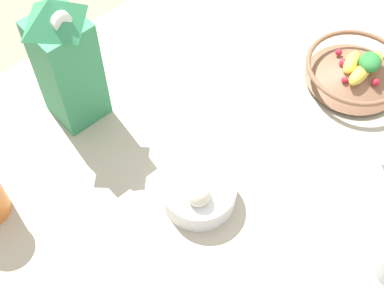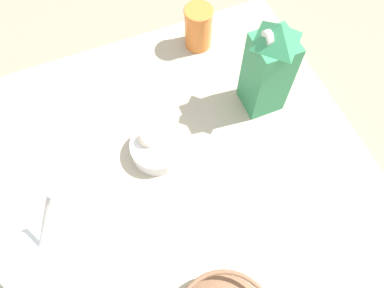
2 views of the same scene
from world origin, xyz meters
name	(u,v)px [view 1 (image 1 of 2)]	position (x,y,z in m)	size (l,w,h in m)	color
ground_plane	(270,179)	(0.00, 0.00, 0.00)	(6.00, 6.00, 0.00)	gray
countertop	(272,173)	(0.00, 0.00, 0.02)	(1.06, 1.06, 0.05)	#B2A893
fruit_bowl	(356,71)	(0.27, 0.03, 0.08)	(0.20, 0.20, 0.07)	brown
milk_carton	(66,61)	(-0.19, 0.35, 0.19)	(0.09, 0.09, 0.28)	#338C59
garlic_bowl	(199,193)	(-0.15, 0.04, 0.07)	(0.13, 0.13, 0.08)	white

